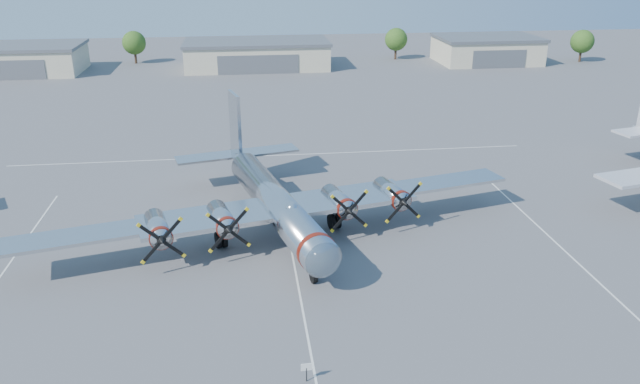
{
  "coord_description": "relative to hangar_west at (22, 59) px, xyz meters",
  "views": [
    {
      "loc": [
        -3.45,
        -44.92,
        23.11
      ],
      "look_at": [
        2.9,
        4.76,
        3.2
      ],
      "focal_mm": 35.0,
      "sensor_mm": 36.0,
      "label": 1
    }
  ],
  "objects": [
    {
      "name": "parking_lines",
      "position": [
        45.0,
        -83.71,
        -2.71
      ],
      "size": [
        60.0,
        50.08,
        0.01
      ],
      "color": "silver",
      "rests_on": "ground"
    },
    {
      "name": "ground",
      "position": [
        45.0,
        -81.96,
        -2.71
      ],
      "size": [
        260.0,
        260.0,
        0.0
      ],
      "primitive_type": "plane",
      "color": "#545457",
      "rests_on": "ground"
    },
    {
      "name": "hangar_east",
      "position": [
        93.0,
        0.0,
        0.0
      ],
      "size": [
        20.6,
        14.6,
        5.4
      ],
      "color": "beige",
      "rests_on": "ground"
    },
    {
      "name": "hangar_west",
      "position": [
        0.0,
        0.0,
        0.0
      ],
      "size": [
        22.6,
        14.6,
        5.4
      ],
      "color": "beige",
      "rests_on": "ground"
    },
    {
      "name": "hangar_center",
      "position": [
        45.0,
        -0.0,
        -0.0
      ],
      "size": [
        28.6,
        14.6,
        5.4
      ],
      "color": "beige",
      "rests_on": "ground"
    },
    {
      "name": "info_placard",
      "position": [
        44.47,
        -98.06,
        -1.87
      ],
      "size": [
        0.63,
        0.08,
        1.2
      ],
      "rotation": [
        0.0,
        0.0,
        0.05
      ],
      "color": "black",
      "rests_on": "ground"
    },
    {
      "name": "main_bomber_b29",
      "position": [
        43.77,
        -77.33,
        -2.71
      ],
      "size": [
        48.32,
        38.5,
        9.41
      ],
      "primitive_type": null,
      "rotation": [
        0.0,
        0.0,
        0.24
      ],
      "color": "silver",
      "rests_on": "ground"
    },
    {
      "name": "tree_far_east",
      "position": [
        113.0,
        -1.96,
        1.51
      ],
      "size": [
        4.8,
        4.8,
        6.64
      ],
      "color": "#382619",
      "rests_on": "ground"
    },
    {
      "name": "tree_west",
      "position": [
        20.0,
        8.04,
        1.51
      ],
      "size": [
        4.8,
        4.8,
        6.64
      ],
      "color": "#382619",
      "rests_on": "ground"
    },
    {
      "name": "tree_east",
      "position": [
        75.0,
        6.04,
        1.51
      ],
      "size": [
        4.8,
        4.8,
        6.64
      ],
      "color": "#382619",
      "rests_on": "ground"
    }
  ]
}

